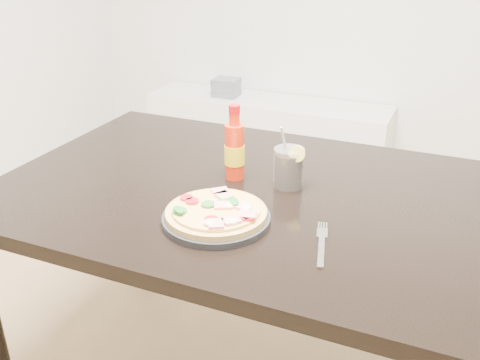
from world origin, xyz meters
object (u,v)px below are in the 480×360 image
at_px(plate, 216,219).
at_px(hot_sauce_bottle, 235,150).
at_px(fork, 322,242).
at_px(media_console, 267,141).
at_px(dining_table, 257,217).
at_px(pizza, 217,212).
at_px(cola_cup, 289,168).

bearing_deg(plate, hot_sauce_bottle, 103.74).
xyz_separation_m(fork, media_console, (-0.79, 1.78, -0.50)).
bearing_deg(hot_sauce_bottle, plate, -76.26).
height_order(hot_sauce_bottle, fork, hot_sauce_bottle).
distance_m(dining_table, plate, 0.22).
bearing_deg(hot_sauce_bottle, pizza, -75.64).
bearing_deg(cola_cup, media_console, 112.18).
bearing_deg(pizza, fork, 0.64).
relative_size(cola_cup, fork, 0.93).
distance_m(dining_table, pizza, 0.23).
bearing_deg(plate, fork, 0.47).
bearing_deg(fork, cola_cup, 109.25).
relative_size(pizza, fork, 1.29).
bearing_deg(media_console, cola_cup, -67.82).
height_order(dining_table, fork, fork).
distance_m(dining_table, fork, 0.31).
distance_m(plate, pizza, 0.02).
relative_size(plate, hot_sauce_bottle, 1.22).
xyz_separation_m(dining_table, pizza, (-0.02, -0.20, 0.11)).
distance_m(cola_cup, fork, 0.30).
xyz_separation_m(cola_cup, fork, (0.16, -0.25, -0.05)).
xyz_separation_m(dining_table, media_console, (-0.56, 1.59, -0.42)).
bearing_deg(fork, hot_sauce_bottle, 128.91).
distance_m(plate, fork, 0.26).
bearing_deg(cola_cup, dining_table, -140.40).
xyz_separation_m(pizza, fork, (0.25, 0.00, -0.02)).
relative_size(dining_table, cola_cup, 8.08).
distance_m(plate, hot_sauce_bottle, 0.26).
bearing_deg(media_console, hot_sauce_bottle, -73.02).
bearing_deg(dining_table, fork, -40.70).
distance_m(hot_sauce_bottle, fork, 0.41).
height_order(pizza, cola_cup, cola_cup).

